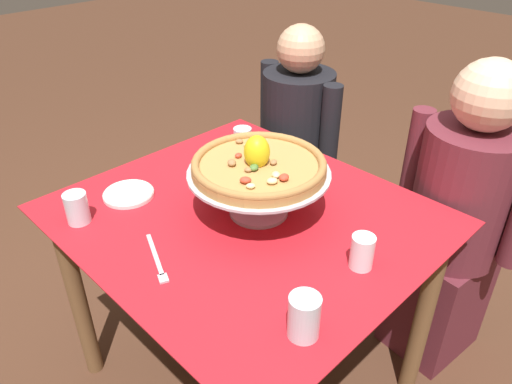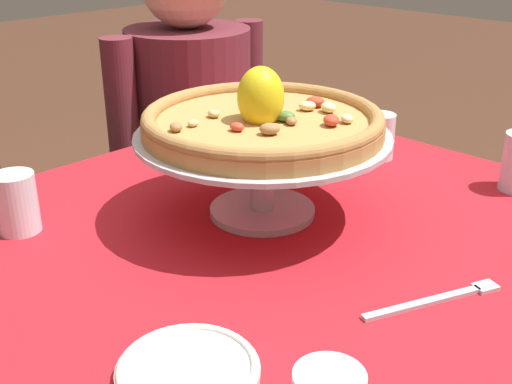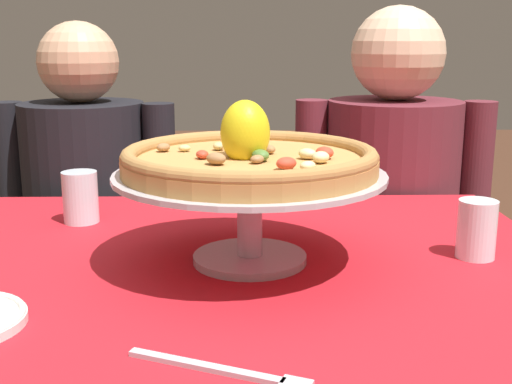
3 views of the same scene
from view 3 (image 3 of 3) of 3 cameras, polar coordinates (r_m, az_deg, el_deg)
name	(u,v)px [view 3 (image 3 of 3)]	position (r m, az deg, el deg)	size (l,w,h in m)	color
dining_table	(237,342)	(1.06, -1.67, -12.88)	(1.07, 0.95, 0.76)	brown
pizza_stand	(250,196)	(1.01, -0.55, -0.32)	(0.42, 0.42, 0.14)	#B7B7C1
pizza	(250,158)	(1.00, -0.57, 2.99)	(0.39, 0.39, 0.11)	#BC8447
water_glass_back_left	(81,200)	(1.30, -14.99, -0.71)	(0.07, 0.07, 0.10)	silver
water_glass_side_right	(476,233)	(1.11, 18.60, -3.40)	(0.06, 0.06, 0.09)	white
dinner_fork	(227,371)	(0.72, -2.51, -15.29)	(0.20, 0.10, 0.01)	#B7B7C1
diner_left	(91,262)	(1.78, -14.18, -5.90)	(0.46, 0.35, 1.15)	#1E3833
diner_right	(388,250)	(1.74, 11.42, -4.95)	(0.49, 0.36, 1.19)	maroon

